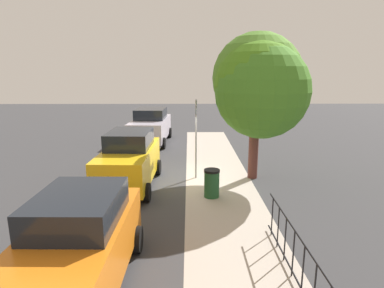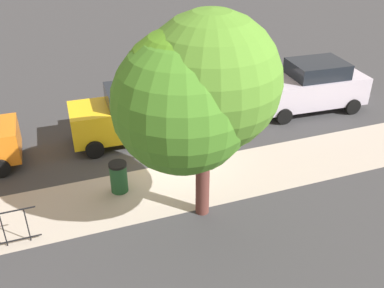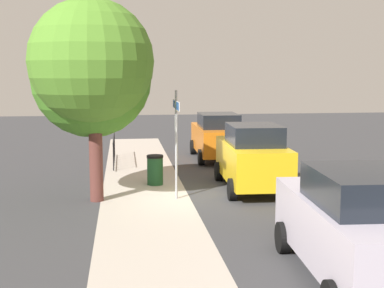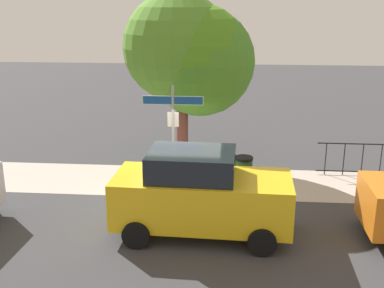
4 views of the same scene
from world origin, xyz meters
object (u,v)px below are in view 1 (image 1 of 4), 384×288
car_orange (77,245)px  shade_tree (259,85)px  trash_bin (212,183)px  car_silver (151,126)px  car_yellow (129,160)px  street_sign (196,124)px

car_orange → shade_tree: bearing=144.5°
car_orange → trash_bin: size_ratio=4.33×
car_silver → car_orange: size_ratio=1.10×
car_orange → car_yellow: bearing=-178.5°
shade_tree → trash_bin: 4.11m
street_sign → shade_tree: bearing=82.2°
shade_tree → car_yellow: size_ratio=1.36×
shade_tree → trash_bin: shade_tree is taller
shade_tree → car_silver: shade_tree is taller
street_sign → shade_tree: (0.33, 2.36, 1.54)m
car_silver → trash_bin: 9.20m
car_yellow → car_orange: (5.89, 0.06, -0.05)m
street_sign → car_orange: size_ratio=0.75×
car_yellow → car_orange: car_yellow is taller
shade_tree → trash_bin: (1.71, -1.86, -3.25)m
trash_bin → street_sign: bearing=-166.2°
street_sign → trash_bin: (2.04, 0.50, -1.71)m
street_sign → shade_tree: shade_tree is taller
street_sign → car_orange: street_sign is taller
car_silver → car_orange: car_silver is taller
shade_tree → car_orange: (6.50, -4.80, -2.76)m
street_sign → car_yellow: (0.94, -2.50, -1.17)m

